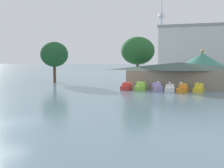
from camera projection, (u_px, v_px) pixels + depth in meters
name	position (u px, v px, depth m)	size (l,w,h in m)	color
ground_plane	(12.00, 122.00, 20.93)	(2000.00, 2000.00, 0.00)	slate
pedal_boat_red	(126.00, 87.00, 45.69)	(1.55, 2.35, 1.73)	red
pedal_boat_lime	(141.00, 87.00, 45.23)	(1.74, 2.91, 1.54)	#8CCC3F
pedal_boat_lavender	(157.00, 87.00, 45.42)	(2.29, 2.76, 1.65)	#B299D8
pedal_boat_white	(170.00, 89.00, 42.67)	(1.62, 2.55, 1.68)	white
pedal_boat_orange	(183.00, 89.00, 42.29)	(1.89, 3.05, 1.73)	orange
pedal_boat_yellow	(199.00, 88.00, 42.84)	(1.90, 2.80, 1.66)	yellow
boathouse	(179.00, 75.00, 49.02)	(20.20, 7.68, 4.79)	gray
green_roof_pavilion	(202.00, 67.00, 55.37)	(9.14, 9.14, 7.50)	brown
shoreline_tree_tall_left	(54.00, 54.00, 62.34)	(6.49, 6.49, 9.64)	brown
shoreline_tree_mid	(138.00, 51.00, 55.53)	(7.08, 7.08, 10.15)	brown
background_building_block	(208.00, 51.00, 102.41)	(37.10, 17.30, 18.83)	silver
distant_broadcast_tower	(161.00, 21.00, 388.85)	(8.75, 8.75, 156.35)	silver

